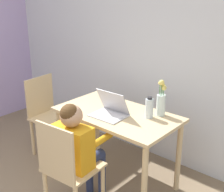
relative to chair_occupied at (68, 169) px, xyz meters
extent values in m
cube|color=silver|center=(-0.15, 1.35, 0.79)|extent=(6.40, 0.05, 2.50)
cube|color=#D6B784|center=(-0.03, 0.64, 0.26)|extent=(1.14, 0.64, 0.03)
cylinder|color=#D6B784|center=(-0.55, 0.37, -0.11)|extent=(0.05, 0.05, 0.71)
cylinder|color=#D6B784|center=(0.49, 0.37, -0.11)|extent=(0.05, 0.05, 0.71)
cylinder|color=#D6B784|center=(-0.55, 0.91, -0.11)|extent=(0.05, 0.05, 0.71)
cylinder|color=#D6B784|center=(0.49, 0.91, -0.11)|extent=(0.05, 0.05, 0.71)
cube|color=#D6B784|center=(-0.01, 0.07, -0.02)|extent=(0.44, 0.44, 0.02)
cube|color=#D6B784|center=(0.01, -0.12, 0.21)|extent=(0.38, 0.05, 0.44)
cylinder|color=#D6B784|center=(0.15, 0.25, -0.25)|extent=(0.04, 0.04, 0.43)
cylinder|color=#D6B784|center=(-0.19, 0.22, -0.25)|extent=(0.04, 0.04, 0.43)
cube|color=#D6B784|center=(-0.92, 0.58, -0.02)|extent=(0.43, 0.43, 0.02)
cube|color=#D6B784|center=(-1.11, 0.57, 0.21)|extent=(0.05, 0.38, 0.44)
cylinder|color=#D6B784|center=(-0.74, 0.42, -0.25)|extent=(0.04, 0.04, 0.43)
cylinder|color=#D6B784|center=(-0.76, 0.76, -0.25)|extent=(0.04, 0.04, 0.43)
cylinder|color=#D6B784|center=(-1.08, 0.40, -0.25)|extent=(0.04, 0.04, 0.43)
cylinder|color=#D6B784|center=(-1.10, 0.74, -0.25)|extent=(0.04, 0.04, 0.43)
cube|color=orange|center=(-0.01, 0.07, 0.17)|extent=(0.34, 0.21, 0.36)
sphere|color=tan|center=(-0.01, 0.07, 0.44)|extent=(0.18, 0.18, 0.18)
sphere|color=#4C3319|center=(0.00, 0.05, 0.46)|extent=(0.15, 0.15, 0.15)
cylinder|color=navy|center=(0.05, 0.21, 0.00)|extent=(0.12, 0.29, 0.09)
cylinder|color=navy|center=(-0.09, 0.20, 0.00)|extent=(0.12, 0.29, 0.09)
cylinder|color=navy|center=(0.04, 0.35, -0.24)|extent=(0.08, 0.08, 0.45)
cylinder|color=navy|center=(-0.11, 0.34, -0.24)|extent=(0.08, 0.08, 0.45)
cylinder|color=orange|center=(0.11, 0.29, 0.19)|extent=(0.08, 0.24, 0.06)
cylinder|color=orange|center=(-0.16, 0.26, 0.19)|extent=(0.08, 0.24, 0.06)
cube|color=#B2B2B7|center=(-0.04, 0.53, 0.28)|extent=(0.32, 0.25, 0.01)
cube|color=silver|center=(-0.04, 0.53, 0.29)|extent=(0.28, 0.18, 0.00)
cube|color=#B2B2B7|center=(-0.04, 0.60, 0.39)|extent=(0.31, 0.12, 0.22)
cube|color=black|center=(-0.04, 0.60, 0.39)|extent=(0.28, 0.11, 0.19)
cylinder|color=silver|center=(0.30, 0.86, 0.37)|extent=(0.08, 0.08, 0.19)
cylinder|color=#3D7A38|center=(0.32, 0.87, 0.43)|extent=(0.01, 0.01, 0.23)
sphere|color=#EFDB66|center=(0.32, 0.87, 0.54)|extent=(0.05, 0.05, 0.05)
cylinder|color=#3D7A38|center=(0.30, 0.88, 0.43)|extent=(0.01, 0.01, 0.24)
sphere|color=#EFDB66|center=(0.30, 0.88, 0.56)|extent=(0.04, 0.04, 0.04)
cylinder|color=#3D7A38|center=(0.28, 0.86, 0.45)|extent=(0.01, 0.01, 0.26)
sphere|color=#EFDB66|center=(0.28, 0.86, 0.58)|extent=(0.03, 0.03, 0.03)
cylinder|color=#3D7A38|center=(0.31, 0.84, 0.45)|extent=(0.01, 0.01, 0.28)
sphere|color=#EFDB66|center=(0.31, 0.84, 0.59)|extent=(0.05, 0.05, 0.05)
cylinder|color=silver|center=(0.26, 0.75, 0.36)|extent=(0.07, 0.07, 0.18)
cylinder|color=#262628|center=(0.26, 0.75, 0.46)|extent=(0.04, 0.04, 0.02)
camera|label=1|loc=(1.68, -1.39, 1.41)|focal=50.00mm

